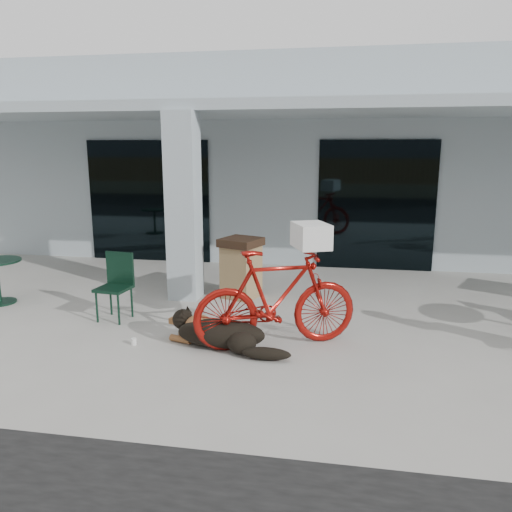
% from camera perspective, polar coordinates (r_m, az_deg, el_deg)
% --- Properties ---
extents(ground, '(80.00, 80.00, 0.00)m').
position_cam_1_polar(ground, '(6.32, -1.21, -11.41)').
color(ground, '#A8A69F').
rests_on(ground, ground).
extents(building, '(22.00, 7.00, 4.50)m').
position_cam_1_polar(building, '(14.22, 5.51, 11.07)').
color(building, '#A4B0B9').
rests_on(building, ground).
extents(storefront_glass_left, '(2.80, 0.06, 2.70)m').
position_cam_1_polar(storefront_glass_left, '(11.56, -12.15, 6.11)').
color(storefront_glass_left, black).
rests_on(storefront_glass_left, ground).
extents(storefront_glass_right, '(2.40, 0.06, 2.70)m').
position_cam_1_polar(storefront_glass_right, '(10.74, 13.55, 5.59)').
color(storefront_glass_right, black).
rests_on(storefront_glass_right, ground).
extents(column, '(0.50, 0.50, 3.12)m').
position_cam_1_polar(column, '(8.45, -8.26, 5.51)').
color(column, '#A4B0B9').
rests_on(column, ground).
extents(overhang, '(22.00, 2.80, 0.18)m').
position_cam_1_polar(overhang, '(9.37, 3.14, 16.38)').
color(overhang, '#A4B0B9').
rests_on(overhang, column).
extents(bicycle, '(2.21, 1.41, 1.29)m').
position_cam_1_polar(bicycle, '(6.41, 2.33, -4.90)').
color(bicycle, maroon).
rests_on(bicycle, ground).
extents(laundry_basket, '(0.57, 0.64, 0.31)m').
position_cam_1_polar(laundry_basket, '(6.36, 6.31, 2.33)').
color(laundry_basket, white).
rests_on(laundry_basket, bicycle).
extents(dog, '(1.40, 0.80, 0.44)m').
position_cam_1_polar(dog, '(6.50, -4.02, -8.64)').
color(dog, black).
rests_on(dog, ground).
extents(cup_near_dog, '(0.09, 0.09, 0.09)m').
position_cam_1_polar(cup_near_dog, '(6.84, -13.79, -9.47)').
color(cup_near_dog, white).
rests_on(cup_near_dog, ground).
extents(cafe_chair_near, '(0.51, 0.55, 1.00)m').
position_cam_1_polar(cafe_chair_near, '(7.73, -15.97, -3.48)').
color(cafe_chair_near, '#113021').
rests_on(cafe_chair_near, ground).
extents(trash_receptacle, '(0.78, 0.78, 1.03)m').
position_cam_1_polar(trash_receptacle, '(8.57, -1.71, -1.36)').
color(trash_receptacle, olive).
rests_on(trash_receptacle, ground).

